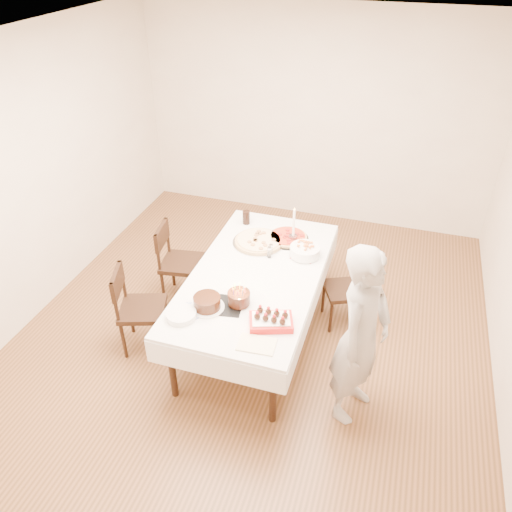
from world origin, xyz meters
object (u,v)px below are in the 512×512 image
(layer_cake, at_px, (207,303))
(strawberry_box, at_px, (271,321))
(chair_right_savory, at_px, (344,290))
(chair_left_dessert, at_px, (143,309))
(taper_candle, at_px, (294,225))
(dining_table, at_px, (256,305))
(pizza_white, at_px, (259,241))
(person, at_px, (361,337))
(pasta_bowl, at_px, (305,251))
(chair_left_savory, at_px, (182,263))
(cola_glass, at_px, (246,217))
(birthday_cake, at_px, (239,295))
(pizza_pepperoni, at_px, (288,237))

(layer_cake, height_order, strawberry_box, layer_cake)
(chair_right_savory, bearing_deg, chair_left_dessert, -177.22)
(taper_candle, xyz_separation_m, layer_cake, (-0.43, -1.21, -0.14))
(dining_table, distance_m, pizza_white, 0.65)
(person, relative_size, taper_candle, 4.07)
(pizza_white, bearing_deg, layer_cake, -95.81)
(person, height_order, layer_cake, person)
(layer_cake, bearing_deg, person, -0.60)
(pasta_bowl, height_order, strawberry_box, pasta_bowl)
(chair_left_dessert, bearing_deg, pizza_white, -150.00)
(chair_right_savory, xyz_separation_m, layer_cake, (-1.01, -1.05, 0.41))
(dining_table, height_order, chair_left_dessert, chair_left_dessert)
(dining_table, height_order, chair_left_savory, chair_left_savory)
(pasta_bowl, bearing_deg, cola_glass, 150.56)
(pizza_white, bearing_deg, dining_table, -75.48)
(pizza_white, relative_size, pasta_bowl, 1.82)
(cola_glass, relative_size, layer_cake, 0.50)
(person, height_order, birthday_cake, person)
(layer_cake, distance_m, birthday_cake, 0.27)
(person, xyz_separation_m, taper_candle, (-0.84, 1.22, 0.15))
(layer_cake, xyz_separation_m, birthday_cake, (0.23, 0.13, 0.04))
(chair_right_savory, height_order, chair_left_dessert, chair_left_dessert)
(cola_glass, bearing_deg, chair_right_savory, -17.70)
(person, relative_size, pizza_white, 3.05)
(pizza_white, bearing_deg, chair_right_savory, -2.35)
(chair_right_savory, height_order, birthday_cake, birthday_cake)
(chair_left_savory, distance_m, pizza_white, 0.87)
(person, distance_m, pizza_pepperoni, 1.55)
(chair_left_dessert, bearing_deg, dining_table, -173.71)
(dining_table, distance_m, cola_glass, 1.01)
(pizza_pepperoni, relative_size, taper_candle, 1.07)
(chair_right_savory, bearing_deg, birthday_cake, -155.03)
(cola_glass, xyz_separation_m, layer_cake, (0.13, -1.41, -0.02))
(cola_glass, bearing_deg, dining_table, -65.88)
(person, distance_m, birthday_cake, 1.05)
(pizza_white, xyz_separation_m, taper_candle, (0.32, 0.12, 0.17))
(dining_table, relative_size, cola_glass, 14.76)
(birthday_cake, bearing_deg, dining_table, 89.31)
(chair_right_savory, distance_m, person, 1.17)
(chair_left_savory, relative_size, chair_left_dessert, 1.01)
(taper_candle, bearing_deg, chair_left_dessert, -137.29)
(chair_left_dessert, distance_m, birthday_cake, 1.04)
(dining_table, bearing_deg, taper_candle, 72.82)
(dining_table, bearing_deg, chair_right_savory, 30.97)
(pizza_pepperoni, bearing_deg, person, -54.27)
(chair_left_dessert, distance_m, person, 2.04)
(pizza_white, xyz_separation_m, cola_glass, (-0.24, 0.33, 0.05))
(chair_left_dessert, height_order, birthday_cake, birthday_cake)
(chair_left_savory, relative_size, layer_cake, 3.06)
(chair_left_dessert, distance_m, cola_glass, 1.46)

